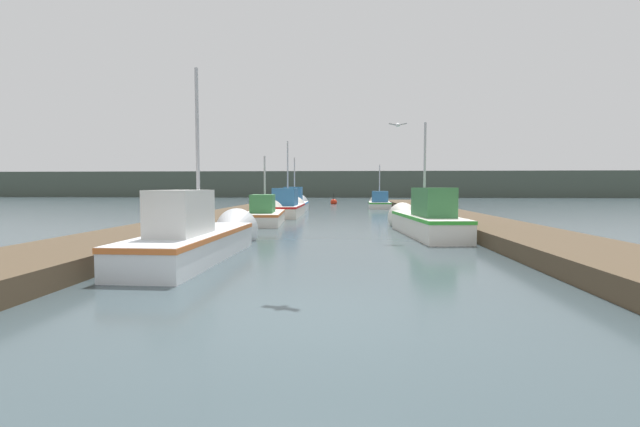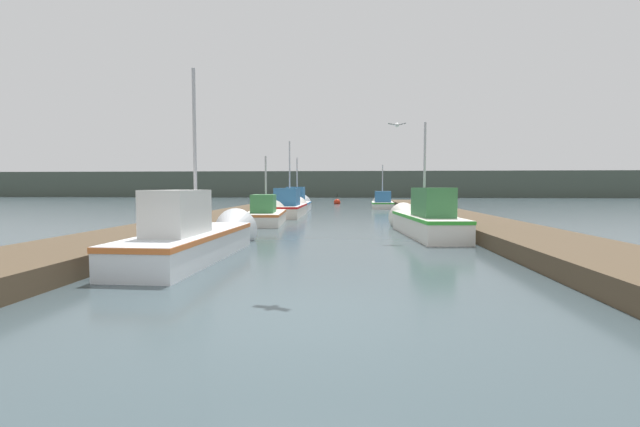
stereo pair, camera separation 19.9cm
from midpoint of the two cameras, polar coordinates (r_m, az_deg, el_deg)
The scene contains 14 objects.
ground_plane at distance 5.47m, azimuth -1.03°, elevation -13.69°, with size 200.00×200.00×0.00m.
dock_left at distance 22.04m, azimuth -11.19°, elevation -0.19°, with size 2.51×40.00×0.40m.
dock_right at distance 21.80m, azimuth 17.13°, elevation -0.32°, with size 2.51×40.00×0.40m.
distant_shore_ridge at distance 73.47m, azimuth 3.82°, elevation 3.88°, with size 120.00×16.00×4.05m.
fishing_boat_0 at distance 10.43m, azimuth -15.31°, elevation -2.91°, with size 1.55×6.05×4.65m.
fishing_boat_1 at distance 15.07m, azimuth 13.92°, elevation -0.71°, with size 1.83×6.39×4.06m.
fishing_boat_2 at distance 19.35m, azimuth -6.85°, elevation -0.09°, with size 1.90×5.02×3.44m.
fishing_boat_3 at distance 24.19m, azimuth -3.76°, elevation 0.93°, with size 1.59×6.02×4.57m.
fishing_boat_4 at distance 29.33m, azimuth -2.84°, elevation 1.31°, with size 1.82×5.54×4.09m.
fishing_boat_5 at distance 33.41m, azimuth 8.47°, elevation 1.45°, with size 1.75×4.56×3.82m.
mooring_piling_0 at distance 39.93m, azimuth 9.22°, elevation 1.90°, with size 0.26×0.26×0.96m.
mooring_piling_1 at distance 17.60m, azimuth 16.30°, elevation 0.20°, with size 0.30×0.30×1.25m.
channel_buoy at distance 40.51m, azimuth 2.44°, elevation 1.52°, with size 0.62×0.62×1.12m.
seagull_1 at distance 13.69m, azimuth 10.64°, elevation 11.55°, with size 0.55×0.28×0.12m.
Camera 2 is at (0.58, -5.19, 1.62)m, focal length 24.00 mm.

